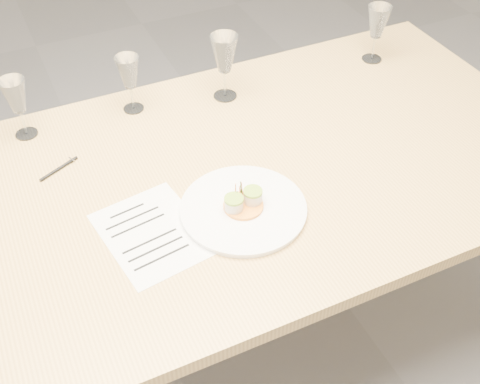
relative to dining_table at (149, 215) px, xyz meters
name	(u,v)px	position (x,y,z in m)	size (l,w,h in m)	color
ground	(170,355)	(0.00, 0.00, -0.68)	(7.00, 7.00, 0.00)	slate
dining_table	(149,215)	(0.00, 0.00, 0.00)	(2.40, 1.00, 0.75)	tan
dinner_plate	(244,208)	(0.20, -0.16, 0.08)	(0.32, 0.32, 0.08)	white
recipe_sheet	(153,233)	(-0.03, -0.13, 0.07)	(0.27, 0.32, 0.00)	white
ballpoint_pen	(59,169)	(-0.18, 0.20, 0.07)	(0.12, 0.06, 0.01)	black
wine_glass_1	(16,97)	(-0.23, 0.40, 0.20)	(0.07, 0.07, 0.18)	white
wine_glass_2	(129,74)	(0.09, 0.39, 0.19)	(0.07, 0.07, 0.18)	white
wine_glass_3	(224,55)	(0.37, 0.33, 0.21)	(0.08, 0.08, 0.21)	white
wine_glass_4	(378,23)	(0.92, 0.33, 0.20)	(0.08, 0.08, 0.19)	white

